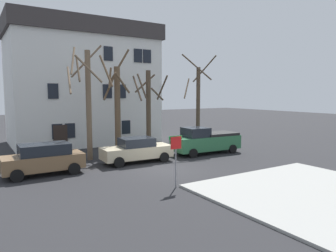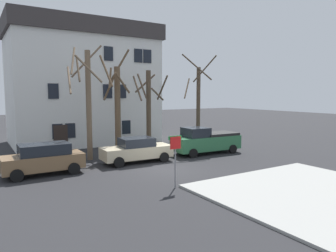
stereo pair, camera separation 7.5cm
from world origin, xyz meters
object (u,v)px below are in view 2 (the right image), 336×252
(tree_bare_far, at_px, (149,107))
(tree_bare_end, at_px, (198,103))
(building_main, at_px, (83,83))
(street_sign_pole, at_px, (175,151))
(tree_bare_near, at_px, (87,99))
(car_beige_sedan, at_px, (137,150))
(tree_bare_mid, at_px, (117,105))
(pickup_truck_green, at_px, (205,141))
(bicycle_leaning, at_px, (72,157))
(car_brown_wagon, at_px, (44,159))

(tree_bare_far, distance_m, tree_bare_end, 4.30)
(building_main, height_order, street_sign_pole, building_main)
(building_main, height_order, tree_bare_near, building_main)
(building_main, height_order, car_beige_sedan, building_main)
(tree_bare_mid, distance_m, tree_bare_far, 2.75)
(building_main, xyz_separation_m, tree_bare_end, (7.15, -8.53, -1.78))
(tree_bare_near, distance_m, tree_bare_end, 9.50)
(tree_bare_mid, height_order, street_sign_pole, tree_bare_mid)
(pickup_truck_green, bearing_deg, tree_bare_far, 131.80)
(tree_bare_far, distance_m, bicycle_leaning, 7.42)
(building_main, height_order, tree_bare_far, building_main)
(building_main, relative_size, tree_bare_far, 2.06)
(building_main, distance_m, car_beige_sedan, 11.94)
(tree_bare_end, height_order, street_sign_pole, tree_bare_end)
(tree_bare_near, height_order, tree_bare_mid, tree_bare_near)
(tree_bare_near, bearing_deg, tree_bare_end, -0.61)
(tree_bare_end, bearing_deg, pickup_truck_green, -114.29)
(pickup_truck_green, relative_size, street_sign_pole, 2.12)
(building_main, bearing_deg, tree_bare_far, -68.26)
(tree_bare_mid, distance_m, pickup_truck_green, 7.32)
(tree_bare_near, xyz_separation_m, car_brown_wagon, (-3.43, -2.59, -3.32))
(car_brown_wagon, distance_m, bicycle_leaning, 3.15)
(bicycle_leaning, bearing_deg, tree_bare_mid, 19.38)
(tree_bare_end, xyz_separation_m, car_brown_wagon, (-12.92, -2.49, -2.87))
(car_beige_sedan, bearing_deg, building_main, 90.86)
(tree_bare_end, height_order, bicycle_leaning, tree_bare_end)
(tree_bare_far, xyz_separation_m, bicycle_leaning, (-6.55, -1.35, -3.20))
(tree_bare_end, bearing_deg, car_beige_sedan, -160.81)
(tree_bare_near, relative_size, car_brown_wagon, 1.85)
(bicycle_leaning, bearing_deg, tree_bare_near, 18.21)
(building_main, bearing_deg, street_sign_pole, -92.63)
(car_beige_sedan, xyz_separation_m, bicycle_leaning, (-3.73, 2.13, -0.47))
(building_main, relative_size, tree_bare_near, 1.64)
(tree_bare_mid, relative_size, car_brown_wagon, 1.83)
(tree_bare_near, distance_m, street_sign_pole, 9.18)
(building_main, distance_m, car_brown_wagon, 13.28)
(tree_bare_near, relative_size, tree_bare_far, 1.25)
(tree_bare_far, height_order, car_brown_wagon, tree_bare_far)
(car_brown_wagon, bearing_deg, car_beige_sedan, 0.57)
(tree_bare_near, bearing_deg, tree_bare_far, 10.07)
(tree_bare_mid, height_order, tree_bare_far, tree_bare_mid)
(tree_bare_near, distance_m, car_beige_sedan, 4.92)
(tree_bare_near, relative_size, pickup_truck_green, 1.48)
(building_main, relative_size, car_beige_sedan, 2.77)
(tree_bare_far, bearing_deg, building_main, 111.74)
(tree_bare_end, bearing_deg, tree_bare_far, 165.92)
(tree_bare_end, bearing_deg, street_sign_pole, -132.67)
(building_main, bearing_deg, tree_bare_near, -105.51)
(pickup_truck_green, distance_m, bicycle_leaning, 9.88)
(tree_bare_mid, bearing_deg, street_sign_pole, -96.10)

